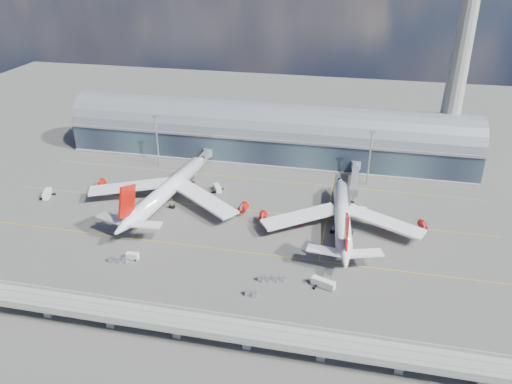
% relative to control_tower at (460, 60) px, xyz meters
% --- Properties ---
extents(ground, '(500.00, 500.00, 0.00)m').
position_rel_control_tower_xyz_m(ground, '(-85.00, -83.00, -51.64)').
color(ground, '#474744').
rests_on(ground, ground).
extents(taxi_lines, '(200.00, 80.12, 0.01)m').
position_rel_control_tower_xyz_m(taxi_lines, '(-85.00, -60.89, -51.63)').
color(taxi_lines, gold).
rests_on(taxi_lines, ground).
extents(terminal, '(200.00, 30.00, 28.00)m').
position_rel_control_tower_xyz_m(terminal, '(-85.00, -5.01, -40.30)').
color(terminal, '#212937').
rests_on(terminal, ground).
extents(control_tower, '(19.00, 19.00, 103.00)m').
position_rel_control_tower_xyz_m(control_tower, '(0.00, 0.00, 0.00)').
color(control_tower, gray).
rests_on(control_tower, ground).
extents(guideway, '(220.00, 8.50, 7.20)m').
position_rel_control_tower_xyz_m(guideway, '(-85.00, -138.00, -46.34)').
color(guideway, gray).
rests_on(guideway, ground).
extents(floodlight_mast_left, '(3.00, 0.70, 25.70)m').
position_rel_control_tower_xyz_m(floodlight_mast_left, '(-135.00, -28.00, -38.00)').
color(floodlight_mast_left, gray).
rests_on(floodlight_mast_left, ground).
extents(floodlight_mast_right, '(3.00, 0.70, 25.70)m').
position_rel_control_tower_xyz_m(floodlight_mast_right, '(-35.00, -28.00, -38.00)').
color(floodlight_mast_right, gray).
rests_on(floodlight_mast_right, ground).
extents(airliner_left, '(70.35, 73.99, 22.54)m').
position_rel_control_tower_xyz_m(airliner_left, '(-116.43, -65.75, -45.20)').
color(airliner_left, white).
rests_on(airliner_left, ground).
extents(airliner_right, '(63.64, 66.54, 21.10)m').
position_rel_control_tower_xyz_m(airliner_right, '(-43.89, -70.86, -46.17)').
color(airliner_right, white).
rests_on(airliner_right, ground).
extents(jet_bridge_left, '(4.40, 28.00, 7.25)m').
position_rel_control_tower_xyz_m(jet_bridge_left, '(-112.64, -29.88, -46.46)').
color(jet_bridge_left, gray).
rests_on(jet_bridge_left, ground).
extents(jet_bridge_right, '(4.40, 32.00, 7.25)m').
position_rel_control_tower_xyz_m(jet_bridge_right, '(-40.55, -31.82, -46.46)').
color(jet_bridge_right, gray).
rests_on(jet_bridge_right, ground).
extents(service_truck_0, '(4.83, 7.88, 3.10)m').
position_rel_control_tower_xyz_m(service_truck_0, '(-169.07, -70.15, -50.03)').
color(service_truck_0, silver).
rests_on(service_truck_0, ground).
extents(service_truck_1, '(4.33, 2.20, 2.50)m').
position_rel_control_tower_xyz_m(service_truck_1, '(-113.43, -105.60, -50.38)').
color(service_truck_1, silver).
rests_on(service_truck_1, ground).
extents(service_truck_2, '(8.10, 4.72, 2.83)m').
position_rel_control_tower_xyz_m(service_truck_2, '(-47.30, -107.13, -50.16)').
color(service_truck_2, silver).
rests_on(service_truck_2, ground).
extents(service_truck_3, '(3.10, 6.75, 3.19)m').
position_rel_control_tower_xyz_m(service_truck_3, '(-44.97, -70.67, -50.01)').
color(service_truck_3, silver).
rests_on(service_truck_3, ground).
extents(service_truck_4, '(3.72, 6.05, 3.27)m').
position_rel_control_tower_xyz_m(service_truck_4, '(-36.54, -58.50, -49.99)').
color(service_truck_4, silver).
rests_on(service_truck_4, ground).
extents(service_truck_5, '(5.03, 6.37, 2.91)m').
position_rel_control_tower_xyz_m(service_truck_5, '(-99.15, -49.18, -50.15)').
color(service_truck_5, silver).
rests_on(service_truck_5, ground).
extents(cargo_train_0, '(7.11, 2.59, 1.56)m').
position_rel_control_tower_xyz_m(cargo_train_0, '(-117.56, -108.24, -50.82)').
color(cargo_train_0, gray).
rests_on(cargo_train_0, ground).
extents(cargo_train_1, '(9.21, 3.37, 1.52)m').
position_rel_control_tower_xyz_m(cargo_train_1, '(-63.98, -107.48, -50.84)').
color(cargo_train_1, gray).
rests_on(cargo_train_1, ground).
extents(cargo_train_2, '(4.45, 2.02, 1.46)m').
position_rel_control_tower_xyz_m(cargo_train_2, '(-68.81, -116.28, -50.88)').
color(cargo_train_2, gray).
rests_on(cargo_train_2, ground).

